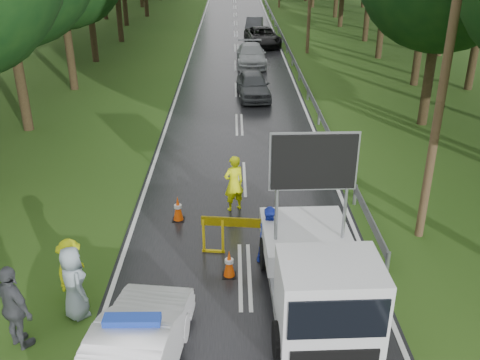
{
  "coord_description": "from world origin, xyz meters",
  "views": [
    {
      "loc": [
        -0.28,
        -11.58,
        8.17
      ],
      "look_at": [
        -0.08,
        3.14,
        1.3
      ],
      "focal_mm": 40.0,
      "sensor_mm": 36.0,
      "label": 1
    }
  ],
  "objects_px": {
    "queue_car_second": "(251,55)",
    "queue_car_fourth": "(254,25)",
    "barrier": "(252,228)",
    "queue_car_first": "(253,85)",
    "queue_car_third": "(262,37)",
    "officer": "(234,183)",
    "civilian": "(271,234)",
    "police_sedan": "(135,353)",
    "work_truck": "(318,275)"
  },
  "relations": [
    {
      "from": "queue_car_fourth",
      "to": "queue_car_first",
      "type": "bearing_deg",
      "value": -86.23
    },
    {
      "from": "work_truck",
      "to": "civilian",
      "type": "relative_size",
      "value": 3.17
    },
    {
      "from": "work_truck",
      "to": "civilian",
      "type": "distance_m",
      "value": 2.46
    },
    {
      "from": "police_sedan",
      "to": "queue_car_fourth",
      "type": "bearing_deg",
      "value": -88.48
    },
    {
      "from": "civilian",
      "to": "queue_car_fourth",
      "type": "relative_size",
      "value": 0.41
    },
    {
      "from": "police_sedan",
      "to": "queue_car_first",
      "type": "xyz_separation_m",
      "value": [
        3.01,
        20.0,
        -0.04
      ]
    },
    {
      "from": "police_sedan",
      "to": "work_truck",
      "type": "relative_size",
      "value": 0.89
    },
    {
      "from": "officer",
      "to": "civilian",
      "type": "distance_m",
      "value": 3.08
    },
    {
      "from": "civilian",
      "to": "queue_car_second",
      "type": "xyz_separation_m",
      "value": [
        0.24,
        23.41,
        -0.12
      ]
    },
    {
      "from": "queue_car_first",
      "to": "queue_car_second",
      "type": "relative_size",
      "value": 0.85
    },
    {
      "from": "barrier",
      "to": "queue_car_first",
      "type": "height_order",
      "value": "queue_car_first"
    },
    {
      "from": "police_sedan",
      "to": "queue_car_third",
      "type": "relative_size",
      "value": 0.89
    },
    {
      "from": "queue_car_second",
      "to": "queue_car_fourth",
      "type": "distance_m",
      "value": 12.68
    },
    {
      "from": "queue_car_third",
      "to": "barrier",
      "type": "bearing_deg",
      "value": -100.5
    },
    {
      "from": "queue_car_first",
      "to": "queue_car_second",
      "type": "bearing_deg",
      "value": 84.44
    },
    {
      "from": "barrier",
      "to": "queue_car_third",
      "type": "bearing_deg",
      "value": 93.15
    },
    {
      "from": "barrier",
      "to": "queue_car_fourth",
      "type": "bearing_deg",
      "value": 94.39
    },
    {
      "from": "police_sedan",
      "to": "civilian",
      "type": "height_order",
      "value": "civilian"
    },
    {
      "from": "barrier",
      "to": "queue_car_fourth",
      "type": "xyz_separation_m",
      "value": [
        1.42,
        35.82,
        -0.22
      ]
    },
    {
      "from": "police_sedan",
      "to": "queue_car_fourth",
      "type": "height_order",
      "value": "police_sedan"
    },
    {
      "from": "queue_car_first",
      "to": "police_sedan",
      "type": "bearing_deg",
      "value": -103.02
    },
    {
      "from": "barrier",
      "to": "queue_car_first",
      "type": "xyz_separation_m",
      "value": [
        0.59,
        15.45,
        -0.18
      ]
    },
    {
      "from": "queue_car_third",
      "to": "police_sedan",
      "type": "bearing_deg",
      "value": -104.04
    },
    {
      "from": "police_sedan",
      "to": "officer",
      "type": "distance_m",
      "value": 7.48
    },
    {
      "from": "civilian",
      "to": "queue_car_third",
      "type": "relative_size",
      "value": 0.32
    },
    {
      "from": "police_sedan",
      "to": "barrier",
      "type": "relative_size",
      "value": 1.64
    },
    {
      "from": "officer",
      "to": "civilian",
      "type": "height_order",
      "value": "officer"
    },
    {
      "from": "queue_car_third",
      "to": "queue_car_fourth",
      "type": "height_order",
      "value": "queue_car_third"
    },
    {
      "from": "work_truck",
      "to": "queue_car_second",
      "type": "distance_m",
      "value": 25.69
    },
    {
      "from": "queue_car_first",
      "to": "work_truck",
      "type": "bearing_deg",
      "value": -91.83
    },
    {
      "from": "barrier",
      "to": "queue_car_fourth",
      "type": "height_order",
      "value": "queue_car_fourth"
    },
    {
      "from": "officer",
      "to": "queue_car_first",
      "type": "bearing_deg",
      "value": -122.27
    },
    {
      "from": "officer",
      "to": "queue_car_second",
      "type": "bearing_deg",
      "value": -120.89
    },
    {
      "from": "officer",
      "to": "queue_car_second",
      "type": "height_order",
      "value": "officer"
    },
    {
      "from": "barrier",
      "to": "officer",
      "type": "distance_m",
      "value": 2.71
    },
    {
      "from": "barrier",
      "to": "queue_car_third",
      "type": "height_order",
      "value": "queue_car_third"
    },
    {
      "from": "queue_car_second",
      "to": "queue_car_fourth",
      "type": "xyz_separation_m",
      "value": [
        0.68,
        12.66,
        -0.03
      ]
    },
    {
      "from": "queue_car_third",
      "to": "queue_car_first",
      "type": "bearing_deg",
      "value": -101.94
    },
    {
      "from": "queue_car_third",
      "to": "queue_car_fourth",
      "type": "relative_size",
      "value": 1.28
    },
    {
      "from": "officer",
      "to": "queue_car_third",
      "type": "distance_m",
      "value": 27.25
    },
    {
      "from": "work_truck",
      "to": "queue_car_third",
      "type": "relative_size",
      "value": 1.01
    },
    {
      "from": "police_sedan",
      "to": "queue_car_second",
      "type": "distance_m",
      "value": 27.89
    },
    {
      "from": "officer",
      "to": "queue_car_fourth",
      "type": "height_order",
      "value": "officer"
    },
    {
      "from": "barrier",
      "to": "civilian",
      "type": "xyz_separation_m",
      "value": [
        0.5,
        -0.25,
        -0.06
      ]
    },
    {
      "from": "officer",
      "to": "queue_car_second",
      "type": "distance_m",
      "value": 20.53
    },
    {
      "from": "queue_car_first",
      "to": "queue_car_second",
      "type": "height_order",
      "value": "queue_car_first"
    },
    {
      "from": "queue_car_third",
      "to": "queue_car_fourth",
      "type": "bearing_deg",
      "value": 86.96
    },
    {
      "from": "queue_car_first",
      "to": "queue_car_third",
      "type": "relative_size",
      "value": 0.79
    },
    {
      "from": "queue_car_first",
      "to": "queue_car_third",
      "type": "xyz_separation_m",
      "value": [
        1.24,
        14.37,
        0.02
      ]
    },
    {
      "from": "civilian",
      "to": "queue_car_fourth",
      "type": "bearing_deg",
      "value": 70.01
    }
  ]
}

